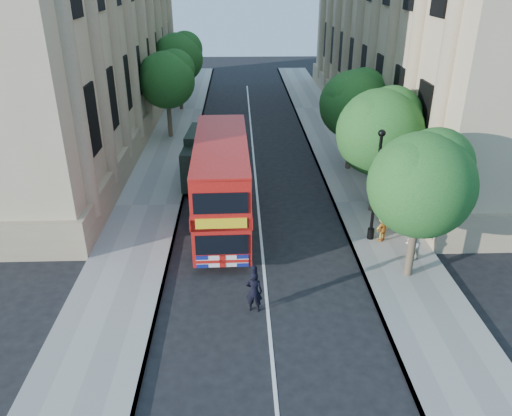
{
  "coord_description": "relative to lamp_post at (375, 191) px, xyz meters",
  "views": [
    {
      "loc": [
        -0.96,
        -13.84,
        11.27
      ],
      "look_at": [
        -0.29,
        4.86,
        2.3
      ],
      "focal_mm": 35.0,
      "sensor_mm": 36.0,
      "label": 1
    }
  ],
  "objects": [
    {
      "name": "ground",
      "position": [
        -5.0,
        -6.0,
        -2.51
      ],
      "size": [
        120.0,
        120.0,
        0.0
      ],
      "primitive_type": "plane",
      "color": "black",
      "rests_on": "ground"
    },
    {
      "name": "pavement_right",
      "position": [
        0.75,
        4.0,
        -2.45
      ],
      "size": [
        3.5,
        80.0,
        0.12
      ],
      "primitive_type": "cube",
      "color": "gray",
      "rests_on": "ground"
    },
    {
      "name": "pavement_left",
      "position": [
        -10.75,
        4.0,
        -2.45
      ],
      "size": [
        3.5,
        80.0,
        0.12
      ],
      "primitive_type": "cube",
      "color": "gray",
      "rests_on": "ground"
    },
    {
      "name": "building_right",
      "position": [
        8.8,
        18.0,
        6.49
      ],
      "size": [
        12.0,
        38.0,
        18.0
      ],
      "primitive_type": "cube",
      "color": "tan",
      "rests_on": "ground"
    },
    {
      "name": "building_left",
      "position": [
        -18.8,
        18.0,
        6.49
      ],
      "size": [
        12.0,
        38.0,
        18.0
      ],
      "primitive_type": "cube",
      "color": "tan",
      "rests_on": "ground"
    },
    {
      "name": "tree_right_near",
      "position": [
        0.84,
        -2.97,
        1.74
      ],
      "size": [
        4.0,
        4.0,
        6.08
      ],
      "color": "#473828",
      "rests_on": "ground"
    },
    {
      "name": "tree_right_mid",
      "position": [
        0.84,
        3.03,
        1.93
      ],
      "size": [
        4.2,
        4.2,
        6.37
      ],
      "color": "#473828",
      "rests_on": "ground"
    },
    {
      "name": "tree_right_far",
      "position": [
        0.84,
        9.03,
        1.8
      ],
      "size": [
        4.0,
        4.0,
        6.15
      ],
      "color": "#473828",
      "rests_on": "ground"
    },
    {
      "name": "tree_left_far",
      "position": [
        -10.96,
        16.03,
        1.93
      ],
      "size": [
        4.0,
        4.0,
        6.3
      ],
      "color": "#473828",
      "rests_on": "ground"
    },
    {
      "name": "tree_left_back",
      "position": [
        -10.96,
        24.03,
        2.2
      ],
      "size": [
        4.2,
        4.2,
        6.65
      ],
      "color": "#473828",
      "rests_on": "ground"
    },
    {
      "name": "lamp_post",
      "position": [
        0.0,
        0.0,
        0.0
      ],
      "size": [
        0.32,
        0.32,
        5.16
      ],
      "color": "black",
      "rests_on": "pavement_right"
    },
    {
      "name": "double_decker_bus",
      "position": [
        -6.78,
        1.8,
        -0.2
      ],
      "size": [
        2.61,
        9.12,
        4.18
      ],
      "rotation": [
        0.0,
        0.0,
        0.02
      ],
      "color": "#AD100C",
      "rests_on": "ground"
    },
    {
      "name": "box_van",
      "position": [
        -7.91,
        7.33,
        -1.09
      ],
      "size": [
        2.41,
        5.21,
        2.9
      ],
      "rotation": [
        0.0,
        0.0,
        -0.07
      ],
      "color": "black",
      "rests_on": "ground"
    },
    {
      "name": "police_constable",
      "position": [
        -5.5,
        -5.0,
        -1.68
      ],
      "size": [
        0.66,
        0.49,
        1.66
      ],
      "primitive_type": "imported",
      "rotation": [
        0.0,
        0.0,
        2.98
      ],
      "color": "black",
      "rests_on": "ground"
    },
    {
      "name": "woman_pedestrian",
      "position": [
        1.25,
        -1.87,
        -1.53
      ],
      "size": [
        1.06,
        1.02,
        1.72
      ],
      "primitive_type": "imported",
      "rotation": [
        0.0,
        0.0,
        3.77
      ],
      "color": "silver",
      "rests_on": "pavement_right"
    },
    {
      "name": "child_a",
      "position": [
        0.47,
        -0.26,
        -1.81
      ],
      "size": [
        0.74,
        0.56,
        1.16
      ],
      "primitive_type": "imported",
      "rotation": [
        0.0,
        0.0,
        3.6
      ],
      "color": "orange",
      "rests_on": "pavement_right"
    },
    {
      "name": "child_b",
      "position": [
        0.52,
        0.11,
        -1.88
      ],
      "size": [
        0.73,
        0.53,
        1.01
      ],
      "primitive_type": "imported",
      "rotation": [
        0.0,
        0.0,
        3.41
      ],
      "color": "#E8D84F",
      "rests_on": "pavement_right"
    }
  ]
}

